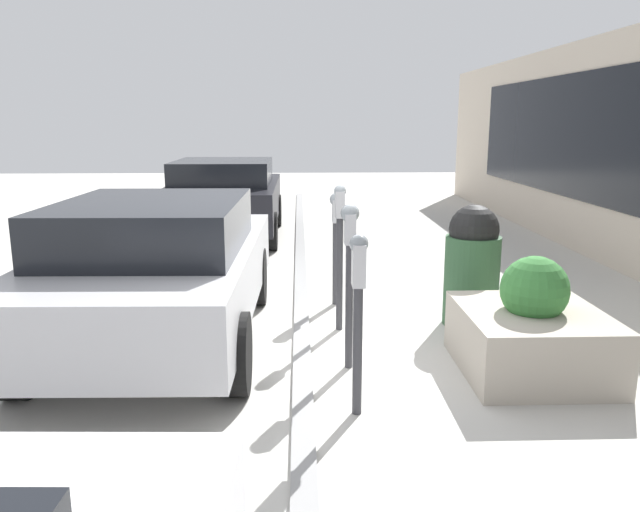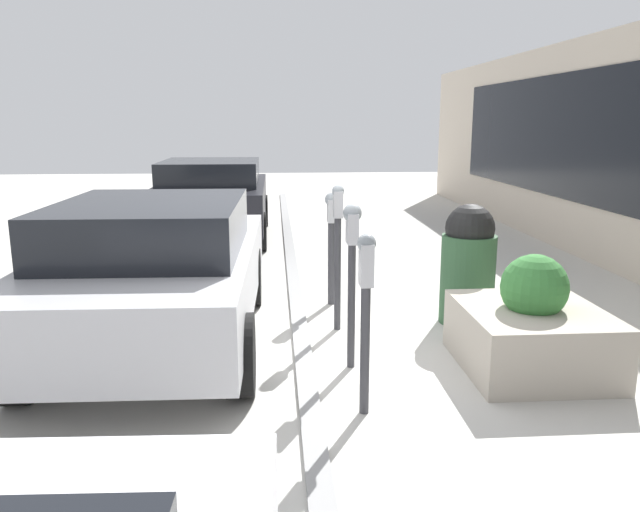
{
  "view_description": "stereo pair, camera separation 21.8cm",
  "coord_description": "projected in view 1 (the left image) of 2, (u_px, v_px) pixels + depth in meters",
  "views": [
    {
      "loc": [
        -5.58,
        0.1,
        2.09
      ],
      "look_at": [
        0.0,
        -0.09,
        0.87
      ],
      "focal_mm": 35.0,
      "sensor_mm": 36.0,
      "label": 1
    },
    {
      "loc": [
        -5.56,
        0.32,
        2.09
      ],
      "look_at": [
        0.0,
        -0.09,
        0.87
      ],
      "focal_mm": 35.0,
      "sensor_mm": 36.0,
      "label": 2
    }
  ],
  "objects": [
    {
      "name": "parked_car_middle",
      "position": [
        158.0,
        267.0,
        5.84
      ],
      "size": [
        3.97,
        1.88,
        1.39
      ],
      "rotation": [
        0.0,
        0.0,
        -0.02
      ],
      "color": "#B7B7BC",
      "rests_on": "ground_plane"
    },
    {
      "name": "parking_meter_nearest",
      "position": [
        358.0,
        297.0,
        4.36
      ],
      "size": [
        0.16,
        0.13,
        1.33
      ],
      "color": "#38383D",
      "rests_on": "ground_plane"
    },
    {
      "name": "planter_box",
      "position": [
        531.0,
        332.0,
        5.24
      ],
      "size": [
        1.29,
        1.16,
        1.0
      ],
      "color": "#B2A899",
      "rests_on": "ground_plane"
    },
    {
      "name": "parking_meter_second",
      "position": [
        350.0,
        254.0,
        5.18
      ],
      "size": [
        0.18,
        0.16,
        1.42
      ],
      "color": "#38383D",
      "rests_on": "ground_plane"
    },
    {
      "name": "curb_strip",
      "position": [
        302.0,
        344.0,
        5.89
      ],
      "size": [
        24.5,
        0.16,
        0.04
      ],
      "color": "gray",
      "rests_on": "ground_plane"
    },
    {
      "name": "trash_bin",
      "position": [
        472.0,
        265.0,
        6.41
      ],
      "size": [
        0.56,
        0.56,
        1.26
      ],
      "color": "#2D5133",
      "rests_on": "ground_plane"
    },
    {
      "name": "parking_meter_middle",
      "position": [
        340.0,
        239.0,
        6.17
      ],
      "size": [
        0.14,
        0.12,
        1.47
      ],
      "color": "#38383D",
      "rests_on": "ground_plane"
    },
    {
      "name": "ground_plane",
      "position": [
        310.0,
        346.0,
        5.89
      ],
      "size": [
        40.0,
        40.0,
        0.0
      ],
      "primitive_type": "plane",
      "color": "beige"
    },
    {
      "name": "parked_car_rear",
      "position": [
        225.0,
        197.0,
        11.22
      ],
      "size": [
        3.9,
        1.95,
        1.41
      ],
      "rotation": [
        0.0,
        0.0,
        0.0
      ],
      "color": "black",
      "rests_on": "ground_plane"
    },
    {
      "name": "parking_meter_fourth",
      "position": [
        336.0,
        232.0,
        7.07
      ],
      "size": [
        0.18,
        0.15,
        1.3
      ],
      "color": "#38383D",
      "rests_on": "ground_plane"
    }
  ]
}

